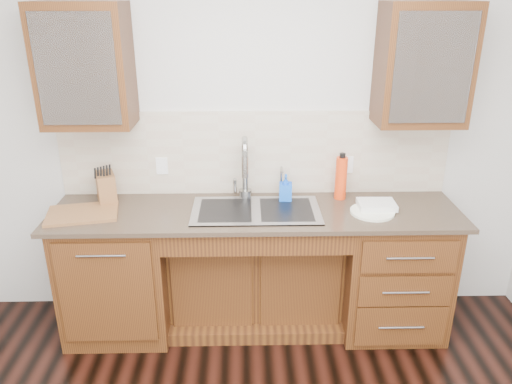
{
  "coord_description": "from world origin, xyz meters",
  "views": [
    {
      "loc": [
        -0.07,
        -1.58,
        2.26
      ],
      "look_at": [
        0.0,
        1.4,
        1.05
      ],
      "focal_mm": 35.0,
      "sensor_mm": 36.0,
      "label": 1
    }
  ],
  "objects_px": {
    "plate": "(372,212)",
    "knife_block": "(106,188)",
    "soap_bottle": "(286,188)",
    "cutting_board": "(82,213)",
    "water_bottle": "(341,178)"
  },
  "relations": [
    {
      "from": "plate",
      "to": "knife_block",
      "type": "bearing_deg",
      "value": 172.87
    },
    {
      "from": "soap_bottle",
      "to": "cutting_board",
      "type": "height_order",
      "value": "soap_bottle"
    },
    {
      "from": "plate",
      "to": "knife_block",
      "type": "xyz_separation_m",
      "value": [
        -1.77,
        0.22,
        0.1
      ]
    },
    {
      "from": "soap_bottle",
      "to": "plate",
      "type": "bearing_deg",
      "value": -17.59
    },
    {
      "from": "soap_bottle",
      "to": "cutting_board",
      "type": "xyz_separation_m",
      "value": [
        -1.33,
        -0.2,
        -0.08
      ]
    },
    {
      "from": "water_bottle",
      "to": "cutting_board",
      "type": "distance_m",
      "value": 1.74
    },
    {
      "from": "soap_bottle",
      "to": "knife_block",
      "type": "bearing_deg",
      "value": -176.33
    },
    {
      "from": "water_bottle",
      "to": "plate",
      "type": "height_order",
      "value": "water_bottle"
    },
    {
      "from": "plate",
      "to": "cutting_board",
      "type": "bearing_deg",
      "value": 179.63
    },
    {
      "from": "soap_bottle",
      "to": "knife_block",
      "type": "relative_size",
      "value": 0.91
    },
    {
      "from": "soap_bottle",
      "to": "plate",
      "type": "height_order",
      "value": "soap_bottle"
    },
    {
      "from": "plate",
      "to": "knife_block",
      "type": "height_order",
      "value": "knife_block"
    },
    {
      "from": "soap_bottle",
      "to": "water_bottle",
      "type": "bearing_deg",
      "value": 9.41
    },
    {
      "from": "water_bottle",
      "to": "cutting_board",
      "type": "bearing_deg",
      "value": -171.96
    },
    {
      "from": "water_bottle",
      "to": "soap_bottle",
      "type": "bearing_deg",
      "value": -174.48
    }
  ]
}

